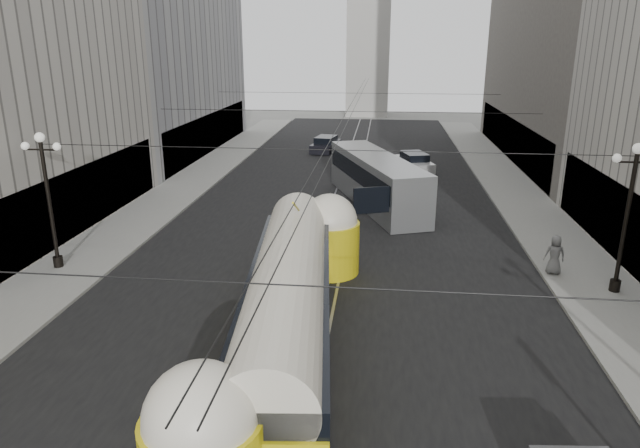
# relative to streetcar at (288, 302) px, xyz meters

# --- Properties ---
(road) EXTENTS (20.00, 85.00, 0.02)m
(road) POSITION_rel_streetcar_xyz_m (0.50, 20.67, -1.87)
(road) COLOR black
(road) RESTS_ON ground
(sidewalk_left) EXTENTS (4.00, 72.00, 0.15)m
(sidewalk_left) POSITION_rel_streetcar_xyz_m (-11.50, 24.17, -1.79)
(sidewalk_left) COLOR gray
(sidewalk_left) RESTS_ON ground
(sidewalk_right) EXTENTS (4.00, 72.00, 0.15)m
(sidewalk_right) POSITION_rel_streetcar_xyz_m (12.50, 24.17, -1.79)
(sidewalk_right) COLOR gray
(sidewalk_right) RESTS_ON ground
(rail_left) EXTENTS (0.12, 85.00, 0.04)m
(rail_left) POSITION_rel_streetcar_xyz_m (-0.25, 20.67, -1.87)
(rail_left) COLOR gray
(rail_left) RESTS_ON ground
(rail_right) EXTENTS (0.12, 85.00, 0.04)m
(rail_right) POSITION_rel_streetcar_xyz_m (1.25, 20.67, -1.87)
(rail_right) COLOR gray
(rail_right) RESTS_ON ground
(distant_tower) EXTENTS (6.00, 6.00, 31.36)m
(distant_tower) POSITION_rel_streetcar_xyz_m (0.50, 68.17, 13.10)
(distant_tower) COLOR #B2AFA8
(distant_tower) RESTS_ON ground
(lamppost_left_mid) EXTENTS (1.86, 0.44, 6.37)m
(lamppost_left_mid) POSITION_rel_streetcar_xyz_m (-12.10, 6.17, 1.88)
(lamppost_left_mid) COLOR black
(lamppost_left_mid) RESTS_ON sidewalk_left
(lamppost_right_mid) EXTENTS (1.86, 0.44, 6.37)m
(lamppost_right_mid) POSITION_rel_streetcar_xyz_m (13.10, 6.17, 1.88)
(lamppost_right_mid) COLOR black
(lamppost_right_mid) RESTS_ON sidewalk_right
(catenary) EXTENTS (25.00, 72.00, 0.23)m
(catenary) POSITION_rel_streetcar_xyz_m (0.62, 19.66, 4.02)
(catenary) COLOR black
(catenary) RESTS_ON ground
(streetcar) EXTENTS (4.21, 17.35, 3.82)m
(streetcar) POSITION_rel_streetcar_xyz_m (0.00, 0.00, 0.00)
(streetcar) COLOR yellow
(streetcar) RESTS_ON ground
(city_bus) EXTENTS (6.90, 13.21, 3.23)m
(city_bus) POSITION_rel_streetcar_xyz_m (2.67, 19.28, -0.09)
(city_bus) COLOR #95989A
(city_bus) RESTS_ON ground
(sedan_white_far) EXTENTS (3.27, 5.19, 1.53)m
(sedan_white_far) POSITION_rel_streetcar_xyz_m (5.68, 30.15, -1.17)
(sedan_white_far) COLOR silver
(sedan_white_far) RESTS_ON ground
(sedan_dark_far) EXTENTS (2.78, 5.04, 1.51)m
(sedan_dark_far) POSITION_rel_streetcar_xyz_m (-2.56, 37.99, -1.18)
(sedan_dark_far) COLOR black
(sedan_dark_far) RESTS_ON ground
(pedestrian_sidewalk_right) EXTENTS (0.92, 0.59, 1.83)m
(pedestrian_sidewalk_right) POSITION_rel_streetcar_xyz_m (11.00, 7.88, -0.80)
(pedestrian_sidewalk_right) COLOR slate
(pedestrian_sidewalk_right) RESTS_ON sidewalk_right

